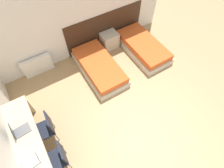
# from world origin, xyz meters

# --- Properties ---
(wall_back) EXTENTS (5.86, 0.05, 2.70)m
(wall_back) POSITION_xyz_m (0.00, 4.26, 1.35)
(wall_back) COLOR white
(wall_back) RESTS_ON ground_plane
(headboard_panel) EXTENTS (2.64, 0.03, 1.10)m
(headboard_panel) POSITION_xyz_m (0.91, 4.22, 0.55)
(headboard_panel) COLOR #382316
(headboard_panel) RESTS_ON ground_plane
(bed_near_window) EXTENTS (0.95, 1.90, 0.38)m
(bed_near_window) POSITION_xyz_m (0.12, 3.24, 0.18)
(bed_near_window) COLOR beige
(bed_near_window) RESTS_ON ground_plane
(bed_near_door) EXTENTS (0.95, 1.90, 0.38)m
(bed_near_door) POSITION_xyz_m (1.71, 3.24, 0.18)
(bed_near_door) COLOR beige
(bed_near_door) RESTS_ON ground_plane
(nightstand) EXTENTS (0.52, 0.42, 0.53)m
(nightstand) POSITION_xyz_m (0.91, 3.98, 0.26)
(nightstand) COLOR beige
(nightstand) RESTS_ON ground_plane
(radiator) EXTENTS (0.84, 0.12, 0.57)m
(radiator) POSITION_xyz_m (-1.39, 4.14, 0.29)
(radiator) COLOR silver
(radiator) RESTS_ON ground_plane
(desk) EXTENTS (0.52, 2.39, 0.77)m
(desk) POSITION_xyz_m (-2.17, 1.78, 0.62)
(desk) COLOR #C6B28E
(desk) RESTS_ON ground_plane
(chair_near_laptop) EXTENTS (0.44, 0.44, 0.91)m
(chair_near_laptop) POSITION_xyz_m (-1.79, 2.13, 0.52)
(chair_near_laptop) COLOR black
(chair_near_laptop) RESTS_ON ground_plane
(chair_near_notebook) EXTENTS (0.44, 0.44, 0.91)m
(chair_near_notebook) POSITION_xyz_m (-1.79, 1.42, 0.52)
(chair_near_notebook) COLOR black
(chair_near_notebook) RESTS_ON ground_plane
(laptop) EXTENTS (0.32, 0.24, 0.32)m
(laptop) POSITION_xyz_m (-2.21, 2.18, 0.84)
(laptop) COLOR slate
(laptop) RESTS_ON desk
(open_notebook) EXTENTS (0.30, 0.24, 0.02)m
(open_notebook) POSITION_xyz_m (-2.20, 1.51, 0.78)
(open_notebook) COLOR black
(open_notebook) RESTS_ON desk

